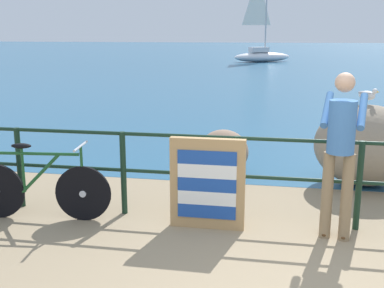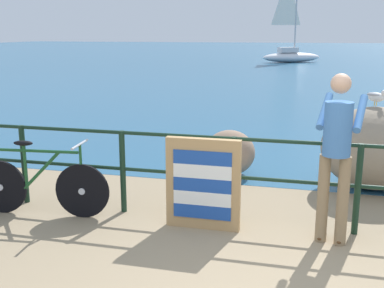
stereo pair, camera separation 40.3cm
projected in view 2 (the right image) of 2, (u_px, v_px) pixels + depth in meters
ground_plane at (311, 79)px, 22.79m from camera, size 120.00×120.00×0.10m
sea_surface at (314, 53)px, 49.20m from camera, size 120.00×90.00×0.01m
promenade_railing at (294, 174)px, 5.30m from camera, size 9.59×0.07×1.02m
bicycle at (41, 184)px, 5.74m from camera, size 1.69×0.48×0.92m
person_at_railing at (336, 151)px, 4.86m from camera, size 0.53×0.67×1.78m
folded_deckchair_stack at (203, 184)px, 5.33m from camera, size 0.84×0.10×1.04m
breakwater_boulder_main at (375, 148)px, 6.68m from camera, size 1.47×1.20×1.17m
breakwater_boulder_left at (230, 153)px, 7.40m from camera, size 0.78×0.69×0.70m
seagull at (376, 96)px, 6.60m from camera, size 0.30×0.28×0.23m
sailboat at (291, 52)px, 34.07m from camera, size 4.46×3.32×6.16m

